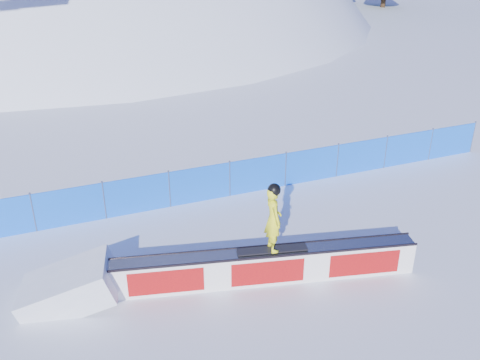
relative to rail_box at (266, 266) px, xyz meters
name	(u,v)px	position (x,y,z in m)	size (l,w,h in m)	color
ground	(256,280)	(-0.21, 0.14, -0.45)	(160.00, 160.00, 0.00)	white
snow_hill	(97,195)	(-0.21, 42.14, -18.45)	(64.00, 64.00, 64.00)	white
safety_fence	(200,184)	(-0.21, 4.64, 0.16)	(22.05, 0.05, 1.30)	blue
rail_box	(266,266)	(0.00, 0.00, 0.00)	(7.49, 2.19, 0.91)	white
snow_ramp	(71,299)	(-4.61, 1.05, -0.45)	(2.15, 1.43, 0.81)	white
snowboarder	(273,219)	(0.14, -0.03, 1.35)	(1.75, 0.69, 1.80)	black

